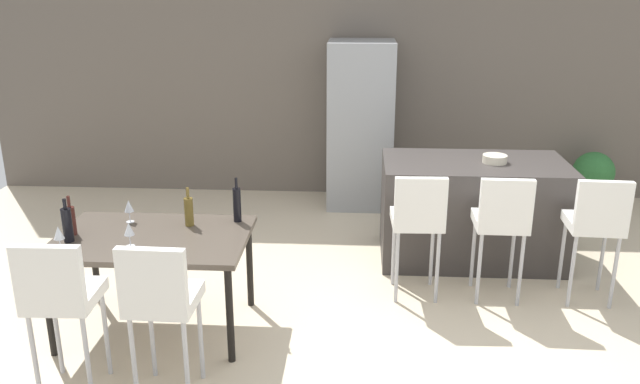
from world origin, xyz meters
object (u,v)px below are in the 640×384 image
wine_glass_right (129,206)px  refrigerator (360,125)px  dining_chair_near (60,293)px  dining_table (153,244)px  bar_chair_middle (502,218)px  bar_chair_left (418,217)px  wine_bottle_far (237,204)px  wine_bottle_end (71,220)px  potted_plant (593,175)px  fruit_bowl (495,159)px  wine_bottle_left (67,224)px  wine_glass_corner (59,233)px  bar_chair_right (596,220)px  wine_bottle_middle (189,211)px  wine_glass_near (129,229)px  kitchen_island (472,210)px  dining_chair_far (160,296)px

wine_glass_right → refrigerator: 3.16m
dining_chair_near → wine_glass_right: bearing=86.9°
dining_table → refrigerator: refrigerator is taller
bar_chair_middle → dining_table: (-2.58, -0.62, -0.02)m
bar_chair_left → wine_bottle_far: (-1.37, -0.30, 0.18)m
wine_bottle_end → potted_plant: (4.64, 2.91, -0.46)m
bar_chair_left → fruit_bowl: bearing=48.2°
wine_bottle_left → potted_plant: 5.54m
bar_chair_middle → wine_glass_corner: (-3.11, -0.92, 0.17)m
bar_chair_right → wine_bottle_left: bearing=-168.9°
wine_bottle_middle → wine_bottle_left: bearing=-154.9°
potted_plant → wine_bottle_left: bearing=-146.7°
wine_bottle_far → wine_bottle_left: wine_bottle_far is taller
wine_bottle_end → bar_chair_right: bearing=9.2°
bar_chair_right → fruit_bowl: size_ratio=4.90×
wine_glass_right → bar_chair_right: bearing=5.8°
wine_glass_right → wine_glass_corner: bearing=-117.2°
bar_chair_middle → wine_bottle_middle: 2.40m
wine_glass_right → wine_glass_near: (0.16, -0.45, 0.00)m
kitchen_island → bar_chair_right: bar_chair_right is taller
dining_chair_near → wine_bottle_far: wine_bottle_far is taller
bar_chair_right → kitchen_island: bearing=133.8°
wine_glass_corner → refrigerator: size_ratio=0.09×
wine_bottle_far → bar_chair_left: bearing=12.2°
kitchen_island → dining_chair_far: 3.17m
wine_glass_corner → bar_chair_left: bearing=20.4°
wine_bottle_left → wine_bottle_end: 0.13m
wine_glass_right → potted_plant: bearing=31.4°
bar_chair_right → dining_chair_far: size_ratio=1.00×
fruit_bowl → wine_glass_corner: bearing=-151.5°
fruit_bowl → refrigerator: bearing=129.1°
kitchen_island → wine_glass_right: size_ratio=9.39×
bar_chair_right → fruit_bowl: bar_chair_right is taller
wine_bottle_far → wine_bottle_middle: wine_bottle_far is taller
wine_bottle_far → wine_bottle_left: 1.19m
wine_glass_corner → refrigerator: (2.00, 3.20, 0.06)m
wine_glass_near → potted_plant: bearing=36.6°
refrigerator → wine_bottle_middle: bearing=-114.9°
bar_chair_left → fruit_bowl: size_ratio=4.90×
wine_bottle_far → refrigerator: (0.91, 2.58, 0.04)m
dining_chair_far → wine_bottle_end: bearing=137.2°
fruit_bowl → dining_chair_far: bearing=-136.2°
wine_bottle_far → refrigerator: refrigerator is taller
dining_chair_near → wine_bottle_far: (0.86, 1.15, 0.18)m
wine_glass_corner → wine_bottle_end: bearing=98.7°
kitchen_island → wine_glass_corner: bearing=-150.0°
wine_glass_near → wine_glass_corner: same height
fruit_bowl → dining_table: bearing=-151.6°
wine_bottle_middle → wine_glass_right: bearing=175.2°
kitchen_island → bar_chair_middle: bearing=-84.5°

